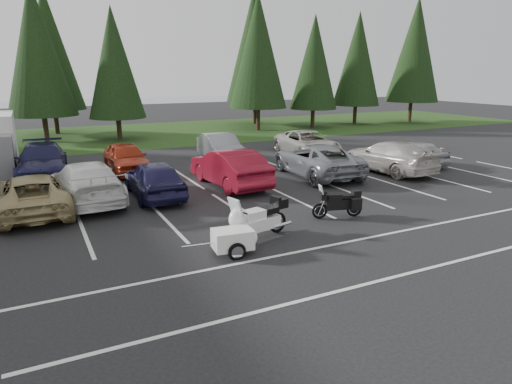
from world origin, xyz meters
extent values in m
plane|color=black|center=(0.00, 0.00, 0.00)|extent=(120.00, 120.00, 0.00)
cube|color=#1B3912|center=(0.00, 24.00, 0.01)|extent=(80.00, 16.00, 0.01)
cube|color=gray|center=(4.00, 55.00, 0.00)|extent=(70.00, 50.00, 0.02)
cube|color=silver|center=(0.00, 2.00, 0.00)|extent=(32.00, 16.00, 0.01)
cylinder|color=#332316|center=(-5.00, 22.90, 1.31)|extent=(0.36, 0.36, 2.62)
cone|color=black|center=(-5.00, 22.90, 6.54)|extent=(4.80, 4.80, 9.27)
cylinder|color=#332316|center=(0.00, 21.60, 1.13)|extent=(0.36, 0.36, 2.26)
cone|color=black|center=(0.00, 21.60, 5.64)|extent=(4.14, 4.14, 7.99)
cylinder|color=#332316|center=(12.00, 22.10, 1.34)|extent=(0.36, 0.36, 2.69)
cone|color=black|center=(12.00, 22.10, 6.72)|extent=(4.93, 4.93, 9.52)
cylinder|color=#332316|center=(17.50, 21.80, 1.16)|extent=(0.36, 0.36, 2.33)
cone|color=black|center=(17.50, 21.80, 5.82)|extent=(4.27, 4.27, 8.24)
cylinder|color=#332316|center=(23.00, 22.60, 1.24)|extent=(0.36, 0.36, 2.47)
cone|color=black|center=(23.00, 22.60, 6.18)|extent=(4.53, 4.53, 8.76)
cylinder|color=#332316|center=(29.00, 21.30, 1.42)|extent=(0.36, 0.36, 2.83)
cone|color=black|center=(29.00, 21.30, 7.08)|extent=(5.19, 5.19, 10.03)
cylinder|color=#332316|center=(-4.00, 27.50, 1.36)|extent=(0.36, 0.36, 2.71)
cone|color=black|center=(-4.00, 27.50, 6.78)|extent=(4.97, 4.97, 9.61)
cylinder|color=#332316|center=(14.00, 26.80, 1.50)|extent=(0.36, 0.36, 3.00)
cone|color=black|center=(14.00, 26.80, 7.50)|extent=(5.50, 5.50, 10.62)
imported|color=tan|center=(-6.25, 3.99, 0.72)|extent=(2.45, 5.20, 1.44)
imported|color=silver|center=(-4.30, 4.68, 0.81)|extent=(2.55, 5.67, 1.61)
imported|color=#1C1940|center=(-1.76, 4.17, 0.77)|extent=(1.89, 4.55, 1.54)
imported|color=maroon|center=(1.76, 4.61, 0.84)|extent=(2.08, 5.19, 1.68)
imported|color=gray|center=(6.44, 4.61, 0.79)|extent=(3.07, 5.89, 1.58)
imported|color=#B7B0A7|center=(10.26, 3.75, 0.79)|extent=(2.54, 5.56, 1.58)
imported|color=#99989D|center=(12.84, 4.56, 0.69)|extent=(1.68, 4.06, 1.38)
imported|color=#171639|center=(-5.70, 10.29, 0.81)|extent=(2.62, 5.70, 1.61)
imported|color=maroon|center=(-1.83, 9.54, 0.75)|extent=(1.89, 4.47, 1.51)
imported|color=slate|center=(3.57, 10.08, 0.79)|extent=(2.09, 4.92, 1.58)
imported|color=#B2ACA3|center=(9.12, 9.61, 0.75)|extent=(2.99, 5.62, 1.50)
camera|label=1|loc=(-6.10, -13.87, 5.00)|focal=32.00mm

